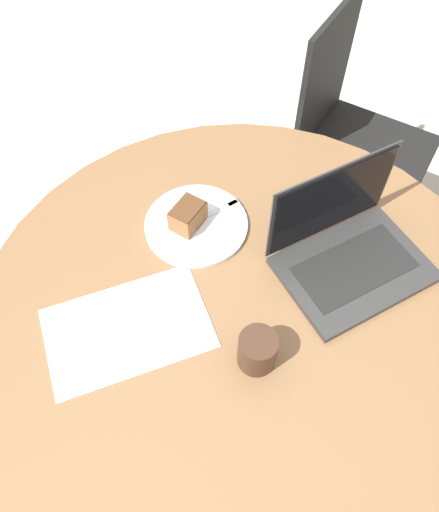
{
  "coord_description": "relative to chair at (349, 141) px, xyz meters",
  "views": [
    {
      "loc": [
        0.25,
        0.47,
        1.71
      ],
      "look_at": [
        0.01,
        -0.13,
        0.76
      ],
      "focal_mm": 35.0,
      "sensor_mm": 36.0,
      "label": 1
    }
  ],
  "objects": [
    {
      "name": "laptop",
      "position": [
        0.4,
        0.57,
        0.28
      ],
      "size": [
        0.36,
        0.29,
        0.23
      ],
      "rotation": [
        0.0,
        0.0,
        6.4
      ],
      "color": "#2D2D2D",
      "rests_on": "dining_table"
    },
    {
      "name": "cake_slice",
      "position": [
        0.71,
        0.33,
        0.28
      ],
      "size": [
        0.1,
        0.1,
        0.06
      ],
      "rotation": [
        0.0,
        0.0,
        0.63
      ],
      "color": "brown",
      "rests_on": "plate"
    },
    {
      "name": "fork",
      "position": [
        0.63,
        0.32,
        0.25
      ],
      "size": [
        0.17,
        0.05,
        0.0
      ],
      "rotation": [
        0.0,
        0.0,
        9.61
      ],
      "color": "silver",
      "rests_on": "plate"
    },
    {
      "name": "plate",
      "position": [
        0.69,
        0.33,
        0.24
      ],
      "size": [
        0.26,
        0.26,
        0.01
      ],
      "color": "silver",
      "rests_on": "dining_table"
    },
    {
      "name": "paper_document",
      "position": [
        0.93,
        0.54,
        0.24
      ],
      "size": [
        0.36,
        0.23,
        0.0
      ],
      "rotation": [
        0.0,
        0.0,
        -0.02
      ],
      "color": "white",
      "rests_on": "dining_table"
    },
    {
      "name": "ground_plane",
      "position": [
        0.67,
        0.6,
        -0.48
      ],
      "size": [
        12.0,
        12.0,
        0.0
      ],
      "primitive_type": "plane",
      "color": "#B7AD9E"
    },
    {
      "name": "coffee_glass",
      "position": [
        0.7,
        0.71,
        0.28
      ],
      "size": [
        0.08,
        0.08,
        0.09
      ],
      "color": "#3D2619",
      "rests_on": "dining_table"
    },
    {
      "name": "chair",
      "position": [
        0.0,
        0.0,
        0.0
      ],
      "size": [
        0.59,
        0.59,
        0.93
      ],
      "rotation": [
        0.0,
        0.0,
        6.93
      ],
      "color": "black",
      "rests_on": "ground_plane"
    },
    {
      "name": "dining_table",
      "position": [
        0.67,
        0.6,
        0.12
      ],
      "size": [
        1.23,
        1.23,
        0.72
      ],
      "color": "brown",
      "rests_on": "ground_plane"
    }
  ]
}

